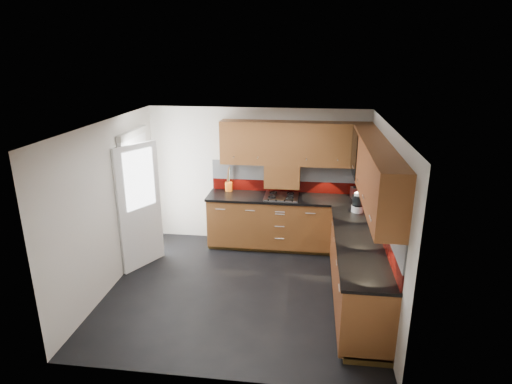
# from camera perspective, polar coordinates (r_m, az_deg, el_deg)

# --- Properties ---
(room) EXTENTS (4.00, 3.80, 2.64)m
(room) POSITION_cam_1_polar(r_m,az_deg,el_deg) (5.75, -2.04, 0.05)
(room) COLOR black
(base_cabinets) EXTENTS (2.70, 3.20, 0.95)m
(base_cabinets) POSITION_cam_1_polar(r_m,az_deg,el_deg) (6.74, 8.12, -7.03)
(base_cabinets) COLOR #582B13
(base_cabinets) RESTS_ON room
(countertop) EXTENTS (2.72, 3.22, 0.04)m
(countertop) POSITION_cam_1_polar(r_m,az_deg,el_deg) (6.54, 8.19, -3.25)
(countertop) COLOR black
(countertop) RESTS_ON base_cabinets
(backsplash) EXTENTS (2.70, 3.20, 0.54)m
(backsplash) POSITION_cam_1_polar(r_m,az_deg,el_deg) (6.66, 10.20, -0.29)
(backsplash) COLOR #6B0D09
(backsplash) RESTS_ON countertop
(upper_cabinets) EXTENTS (2.50, 3.20, 0.72)m
(upper_cabinets) POSITION_cam_1_polar(r_m,az_deg,el_deg) (6.34, 10.15, 4.70)
(upper_cabinets) COLOR #582B13
(upper_cabinets) RESTS_ON room
(extractor_hood) EXTENTS (0.60, 0.33, 0.40)m
(extractor_hood) POSITION_cam_1_polar(r_m,az_deg,el_deg) (7.32, 3.53, 2.23)
(extractor_hood) COLOR #582B13
(extractor_hood) RESTS_ON room
(glass_cabinet) EXTENTS (0.32, 0.80, 0.66)m
(glass_cabinet) POSITION_cam_1_polar(r_m,az_deg,el_deg) (6.66, 14.21, 5.29)
(glass_cabinet) COLOR black
(glass_cabinet) RESTS_ON room
(back_door) EXTENTS (0.42, 1.19, 2.04)m
(back_door) POSITION_cam_1_polar(r_m,az_deg,el_deg) (7.06, -15.39, -1.10)
(back_door) COLOR white
(back_door) RESTS_ON room
(gas_hob) EXTENTS (0.57, 0.51, 0.04)m
(gas_hob) POSITION_cam_1_polar(r_m,az_deg,el_deg) (7.25, 3.39, -0.59)
(gas_hob) COLOR silver
(gas_hob) RESTS_ON countertop
(utensil_pot) EXTENTS (0.13, 0.13, 0.45)m
(utensil_pot) POSITION_cam_1_polar(r_m,az_deg,el_deg) (7.57, -3.67, 0.88)
(utensil_pot) COLOR #D46314
(utensil_pot) RESTS_ON countertop
(toaster) EXTENTS (0.30, 0.22, 0.19)m
(toaster) POSITION_cam_1_polar(r_m,az_deg,el_deg) (7.39, 13.58, -0.09)
(toaster) COLOR silver
(toaster) RESTS_ON countertop
(food_processor) EXTENTS (0.19, 0.19, 0.31)m
(food_processor) POSITION_cam_1_polar(r_m,az_deg,el_deg) (6.74, 13.42, -1.44)
(food_processor) COLOR white
(food_processor) RESTS_ON countertop
(paper_towel) EXTENTS (0.15, 0.15, 0.28)m
(paper_towel) POSITION_cam_1_polar(r_m,az_deg,el_deg) (6.80, 13.59, -1.30)
(paper_towel) COLOR white
(paper_towel) RESTS_ON countertop
(orange_cloth) EXTENTS (0.14, 0.13, 0.01)m
(orange_cloth) POSITION_cam_1_polar(r_m,az_deg,el_deg) (6.80, 13.28, -2.45)
(orange_cloth) COLOR #E55219
(orange_cloth) RESTS_ON countertop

